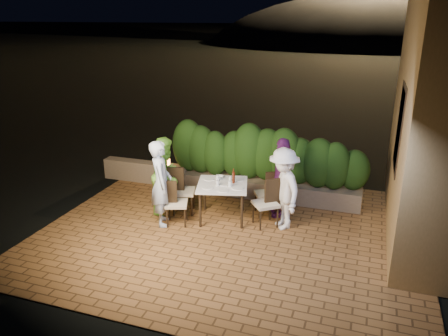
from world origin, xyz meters
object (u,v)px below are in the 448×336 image
at_px(bowl, 219,177).
at_px(diner_blue, 161,183).
at_px(beer_bottle, 234,176).
at_px(chair_right_front, 266,203).
at_px(chair_left_front, 176,203).
at_px(chair_right_back, 266,193).
at_px(dining_table, 222,201).
at_px(diner_green, 166,175).
at_px(parapet_lamp, 168,162).
at_px(diner_purple, 282,177).
at_px(chair_left_back, 183,190).
at_px(diner_white, 283,189).

distance_m(bowl, diner_blue, 1.25).
distance_m(beer_bottle, chair_right_front, 0.83).
xyz_separation_m(chair_left_front, chair_right_back, (1.54, 1.01, 0.01)).
bearing_deg(dining_table, diner_green, -179.10).
bearing_deg(diner_green, chair_left_front, -138.16).
height_order(bowl, diner_green, diner_green).
height_order(bowl, diner_blue, diner_blue).
relative_size(bowl, chair_left_front, 0.18).
xyz_separation_m(bowl, parapet_lamp, (-1.68, 1.06, -0.20)).
relative_size(diner_blue, diner_green, 1.06).
bearing_deg(parapet_lamp, diner_green, -65.20).
bearing_deg(diner_purple, parapet_lamp, -121.76).
xyz_separation_m(beer_bottle, diner_blue, (-1.24, -0.70, -0.05)).
bearing_deg(chair_right_front, chair_left_back, -38.84).
height_order(chair_right_back, diner_blue, diner_blue).
height_order(beer_bottle, diner_blue, diner_blue).
distance_m(chair_right_front, chair_right_back, 0.53).
xyz_separation_m(chair_right_front, parapet_lamp, (-2.74, 1.37, 0.10)).
relative_size(diner_green, diner_purple, 0.97).
xyz_separation_m(dining_table, chair_right_back, (0.77, 0.51, 0.08)).
relative_size(chair_left_front, chair_left_back, 0.91).
distance_m(chair_right_back, diner_white, 0.74).
relative_size(bowl, parapet_lamp, 1.18).
bearing_deg(diner_purple, diner_blue, -78.11).
distance_m(chair_right_front, diner_purple, 0.69).
xyz_separation_m(bowl, chair_right_back, (0.94, 0.20, -0.31)).
bearing_deg(bowl, diner_blue, -134.69).
bearing_deg(chair_left_back, chair_right_front, -17.31).
distance_m(dining_table, bowl, 0.53).
xyz_separation_m(dining_table, diner_white, (1.21, 0.02, 0.42)).
bearing_deg(chair_right_back, parapet_lamp, -46.44).
bearing_deg(chair_right_back, bowl, -16.18).
distance_m(chair_right_front, diner_green, 2.12).
relative_size(chair_left_front, diner_white, 0.56).
height_order(diner_blue, diner_purple, diner_blue).
height_order(dining_table, diner_purple, diner_purple).
bearing_deg(diner_white, parapet_lamp, -149.50).
relative_size(dining_table, diner_blue, 0.57).
relative_size(dining_table, bowl, 5.85).
xyz_separation_m(chair_left_front, diner_purple, (1.85, 1.06, 0.37)).
bearing_deg(diner_white, bowl, -137.36).
xyz_separation_m(beer_bottle, chair_left_front, (-0.96, -0.63, -0.45)).
bearing_deg(bowl, beer_bottle, -26.92).
distance_m(chair_left_back, diner_blue, 0.72).
bearing_deg(chair_right_front, diner_blue, -21.41).
bearing_deg(beer_bottle, dining_table, -147.87).
xyz_separation_m(dining_table, chair_left_front, (-0.77, -0.51, 0.08)).
bearing_deg(beer_bottle, diner_blue, -150.33).
bearing_deg(diner_green, diner_blue, -163.57).
xyz_separation_m(dining_table, chair_left_back, (-0.86, 0.02, 0.12)).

